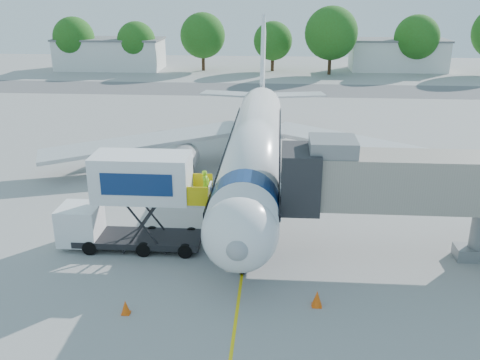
# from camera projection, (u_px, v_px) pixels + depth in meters

# --- Properties ---
(ground) EXTENTS (160.00, 160.00, 0.00)m
(ground) POSITION_uv_depth(u_px,v_px,m) (252.00, 203.00, 36.43)
(ground) COLOR #959593
(ground) RESTS_ON ground
(guidance_line) EXTENTS (0.15, 70.00, 0.01)m
(guidance_line) POSITION_uv_depth(u_px,v_px,m) (252.00, 203.00, 36.43)
(guidance_line) COLOR yellow
(guidance_line) RESTS_ON ground
(taxiway_strip) EXTENTS (120.00, 10.00, 0.01)m
(taxiway_strip) POSITION_uv_depth(u_px,v_px,m) (267.00, 90.00, 75.77)
(taxiway_strip) COLOR #59595B
(taxiway_strip) RESTS_ON ground
(aircraft) EXTENTS (34.17, 37.73, 11.35)m
(aircraft) POSITION_uv_depth(u_px,v_px,m) (255.00, 144.00, 39.28)
(aircraft) COLOR silver
(aircraft) RESTS_ON ground
(jet_bridge) EXTENTS (13.90, 3.20, 6.60)m
(jet_bridge) POSITION_uv_depth(u_px,v_px,m) (398.00, 182.00, 27.84)
(jet_bridge) COLOR gray
(jet_bridge) RESTS_ON ground
(catering_hiloader) EXTENTS (8.55, 2.44, 5.50)m
(catering_hiloader) POSITION_uv_depth(u_px,v_px,m) (132.00, 202.00, 29.35)
(catering_hiloader) COLOR black
(catering_hiloader) RESTS_ON ground
(ground_tug) EXTENTS (4.34, 3.17, 1.56)m
(ground_tug) POSITION_uv_depth(u_px,v_px,m) (287.00, 350.00, 20.47)
(ground_tug) COLOR white
(ground_tug) RESTS_ON ground
(safety_cone_a) EXTENTS (0.50, 0.50, 0.80)m
(safety_cone_a) POSITION_uv_depth(u_px,v_px,m) (317.00, 299.00, 24.62)
(safety_cone_a) COLOR #EA540C
(safety_cone_a) RESTS_ON ground
(safety_cone_b) EXTENTS (0.43, 0.43, 0.68)m
(safety_cone_b) POSITION_uv_depth(u_px,v_px,m) (126.00, 307.00, 24.07)
(safety_cone_b) COLOR #EA540C
(safety_cone_b) RESTS_ON ground
(outbuilding_left) EXTENTS (18.40, 8.40, 5.30)m
(outbuilding_left) POSITION_uv_depth(u_px,v_px,m) (110.00, 54.00, 93.62)
(outbuilding_left) COLOR silver
(outbuilding_left) RESTS_ON ground
(outbuilding_right) EXTENTS (16.40, 7.40, 5.30)m
(outbuilding_right) POSITION_uv_depth(u_px,v_px,m) (398.00, 55.00, 92.09)
(outbuilding_right) COLOR silver
(outbuilding_right) RESTS_ON ground
(tree_a) EXTENTS (7.04, 7.04, 8.98)m
(tree_a) POSITION_uv_depth(u_px,v_px,m) (74.00, 38.00, 91.77)
(tree_a) COLOR #382314
(tree_a) RESTS_ON ground
(tree_b) EXTENTS (6.48, 6.48, 8.27)m
(tree_b) POSITION_uv_depth(u_px,v_px,m) (136.00, 41.00, 91.11)
(tree_b) COLOR #382314
(tree_b) RESTS_ON ground
(tree_c) EXTENTS (7.63, 7.63, 9.73)m
(tree_c) POSITION_uv_depth(u_px,v_px,m) (203.00, 35.00, 90.66)
(tree_c) COLOR #382314
(tree_c) RESTS_ON ground
(tree_d) EXTENTS (6.53, 6.53, 8.33)m
(tree_d) POSITION_uv_depth(u_px,v_px,m) (273.00, 41.00, 90.53)
(tree_d) COLOR #382314
(tree_d) RESTS_ON ground
(tree_e) EXTENTS (8.58, 8.58, 10.94)m
(tree_e) POSITION_uv_depth(u_px,v_px,m) (331.00, 33.00, 86.40)
(tree_e) COLOR #382314
(tree_e) RESTS_ON ground
(tree_f) EXTENTS (7.44, 7.44, 9.49)m
(tree_f) POSITION_uv_depth(u_px,v_px,m) (417.00, 37.00, 88.90)
(tree_f) COLOR #382314
(tree_f) RESTS_ON ground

